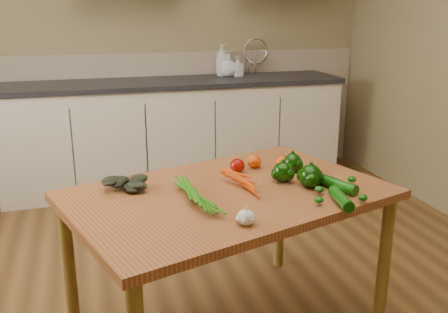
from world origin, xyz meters
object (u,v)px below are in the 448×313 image
Objects in this scene: pepper_b at (293,163)px; tomato_b at (255,162)px; tomato_c at (282,163)px; zucchini_b at (341,199)px; soap_bottle_c at (228,65)px; pepper_c at (310,176)px; carrot_bunch at (228,184)px; soap_bottle_b at (238,66)px; zucchini_a at (336,184)px; garlic_bulb at (246,217)px; tomato_a at (237,165)px; table at (229,208)px; pepper_a at (283,172)px; leafy_greens at (125,179)px; soap_bottle_a at (222,60)px.

pepper_b is 1.28× the size of tomato_b.
tomato_c is 0.48m from zucchini_b.
pepper_c is at bearing 123.89° from soap_bottle_c.
pepper_c is (-0.01, -0.22, 0.01)m from pepper_b.
tomato_b is at bearing 34.66° from carrot_bunch.
soap_bottle_b is 2.38m from zucchini_a.
garlic_bulb is at bearing -154.24° from zucchini_a.
soap_bottle_c is at bearing 80.91° from tomato_c.
tomato_a is at bearing -32.78° from soap_bottle_b.
tomato_b is (0.10, 0.04, -0.00)m from tomato_a.
pepper_c is 0.26m from tomato_c.
garlic_bulb reaches higher than table.
soap_bottle_c reaches higher than garlic_bulb.
pepper_a is 1.26× the size of tomato_a.
soap_bottle_c reaches higher than pepper_b.
pepper_c reaches higher than table.
soap_bottle_b is at bearing 80.57° from pepper_c.
carrot_bunch is at bearing -19.28° from leafy_greens.
soap_bottle_b is 1.84× the size of pepper_a.
soap_bottle_c reaches higher than tomato_b.
tomato_a is at bearing 165.98° from pepper_b.
soap_bottle_b is 2.17× the size of tomato_c.
soap_bottle_c reaches higher than carrot_bunch.
garlic_bulb is 0.55m from zucchini_a.
carrot_bunch is at bearing -136.68° from table.
pepper_c is 1.45× the size of tomato_b.
soap_bottle_b is 0.92× the size of zucchini_b.
soap_bottle_b is 0.88× the size of leafy_greens.
table is at bearing -18.13° from leafy_greens.
soap_bottle_c is 2.26m from pepper_a.
tomato_c is 0.37× the size of zucchini_a.
soap_bottle_b is 2.25m from pepper_a.
tomato_b is (-0.16, 0.10, -0.01)m from pepper_b.
soap_bottle_c is at bearing 82.53° from pepper_c.
garlic_bulb is 0.50m from pepper_c.
pepper_a reaches higher than carrot_bunch.
pepper_a reaches higher than zucchini_b.
leafy_greens reaches higher than tomato_b.
tomato_c is (0.37, 0.56, 0.01)m from garlic_bulb.
table is 2.43m from soap_bottle_a.
tomato_a is 0.58m from zucchini_b.
leafy_greens reaches higher than zucchini_a.
soap_bottle_c is at bearing 62.70° from leafy_greens.
table is 8.03× the size of leafy_greens.
soap_bottle_c is 1.02× the size of zucchini_b.
soap_bottle_c is 2.41× the size of tomato_c.
soap_bottle_a is 1.45× the size of soap_bottle_c.
carrot_bunch is 0.42m from pepper_b.
leafy_greens reaches higher than tomato_a.
soap_bottle_c is at bearing 79.95° from pepper_a.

